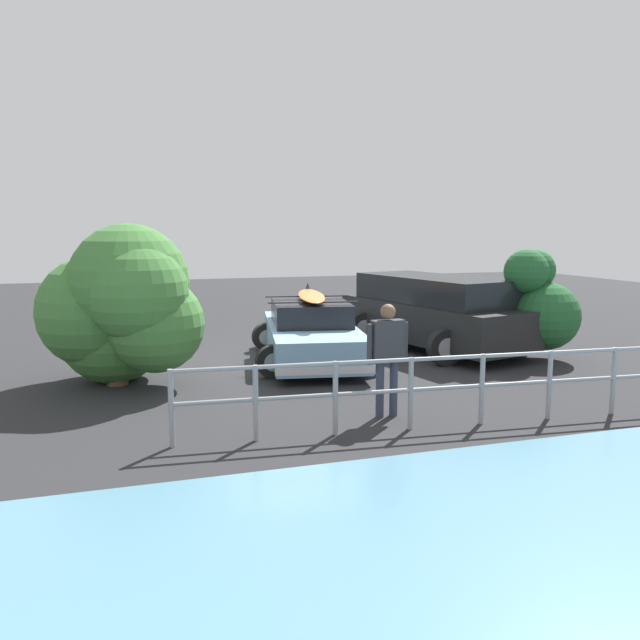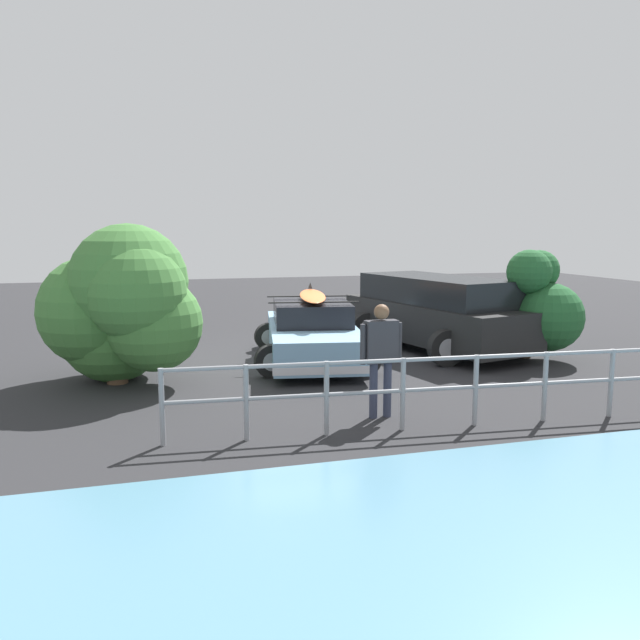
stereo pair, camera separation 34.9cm
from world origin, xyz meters
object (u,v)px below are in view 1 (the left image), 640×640
bush_near_right (538,303)px  suv_car (432,311)px  bush_near_left (121,309)px  person_bystander (387,350)px  sedan_car (311,333)px

bush_near_right → suv_car: bearing=-45.2°
bush_near_left → person_bystander: bearing=139.2°
person_bystander → sedan_car: bearing=-90.7°
person_bystander → bush_near_right: (-4.63, -2.84, 0.19)m
suv_car → bush_near_right: bush_near_right is taller
bush_near_left → bush_near_right: size_ratio=1.24×
sedan_car → bush_near_right: size_ratio=1.96×
sedan_car → person_bystander: 4.03m
person_bystander → bush_near_right: size_ratio=0.72×
suv_car → person_bystander: bearing=55.8°
suv_car → bush_near_right: size_ratio=2.24×
person_bystander → bush_near_right: 5.44m
sedan_car → suv_car: size_ratio=0.87×
bush_near_left → bush_near_right: 8.29m
person_bystander → bush_near_left: bearing=-40.8°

